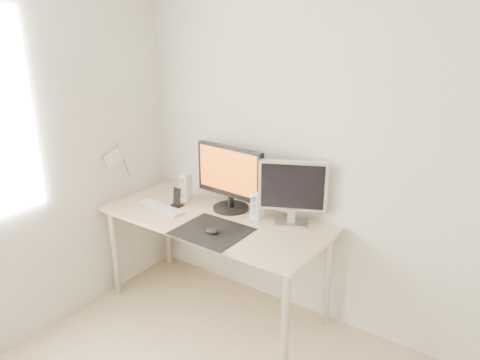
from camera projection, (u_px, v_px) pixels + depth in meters
The scene contains 11 objects.
wall_back at pixel (372, 154), 2.82m from camera, with size 3.50×3.50×0.00m, color silver.
mousepad at pixel (212, 231), 3.01m from camera, with size 0.45×0.40×0.00m, color black.
mouse at pixel (211, 231), 2.96m from camera, with size 0.10×0.06×0.04m, color black.
desk at pixel (215, 227), 3.24m from camera, with size 1.60×0.70×0.73m.
main_monitor at pixel (230, 176), 3.26m from camera, with size 0.55×0.27×0.47m.
second_monitor at pixel (293, 189), 3.05m from camera, with size 0.42×0.24×0.43m.
speaker_left at pixel (186, 187), 3.49m from camera, with size 0.06×0.08×0.20m.
speaker_right at pixel (257, 205), 3.17m from camera, with size 0.06×0.08×0.20m.
keyboard at pixel (161, 208), 3.36m from camera, with size 0.43×0.17×0.02m.
phone_dock at pixel (177, 201), 3.39m from camera, with size 0.08×0.07×0.14m.
pennant at pixel (117, 159), 3.43m from camera, with size 0.01×0.23×0.29m.
Camera 1 is at (0.91, -0.93, 2.06)m, focal length 35.00 mm.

